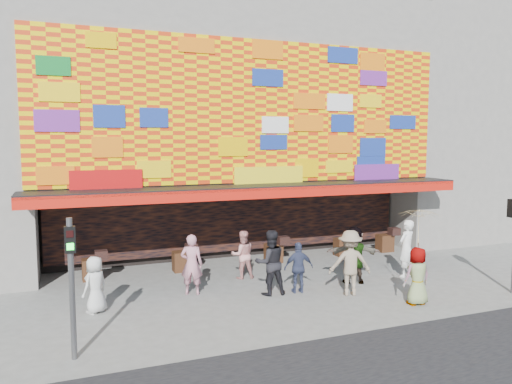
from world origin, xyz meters
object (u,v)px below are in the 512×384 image
ped_b (192,264)px  parasol (419,227)px  signal_left (71,272)px  ped_e (299,268)px  ped_f (354,255)px  ped_h (406,248)px  ped_d (350,263)px  ped_i (243,255)px  ped_c (270,262)px  ped_a (95,285)px  ped_g (417,276)px

ped_b → parasol: parasol is taller
signal_left → ped_e: (6.42, 2.39, -1.09)m
ped_f → ped_h: (2.04, 0.01, 0.04)m
ped_d → ped_e: bearing=-11.5°
ped_e → ped_i: (-1.04, 2.08, 0.03)m
ped_f → signal_left: bearing=39.9°
signal_left → ped_h: size_ratio=1.56×
signal_left → ped_c: 6.17m
signal_left → ped_i: bearing=39.7°
ped_h → parasol: size_ratio=0.99×
ped_i → parasol: (3.63, -4.26, 1.40)m
ped_b → ped_d: size_ratio=0.94×
ped_a → ped_e: 5.81m
signal_left → ped_i: (5.38, 4.47, -1.06)m
ped_a → ped_b: bearing=153.5°
signal_left → ped_g: (9.01, 0.21, -1.05)m
ped_c → ped_f: bearing=-172.9°
ped_c → ped_d: ped_c is taller
ped_a → parasol: parasol is taller
ped_b → signal_left: bearing=68.3°
ped_f → ped_e: bearing=29.9°
signal_left → ped_d: (7.73, 1.65, -0.89)m
ped_c → ped_h: size_ratio=1.01×
signal_left → ped_a: bearing=77.6°
ped_g → ped_h: ped_h is taller
parasol → ped_b: bearing=150.3°
ped_a → ped_h: ped_h is taller
ped_f → ped_i: (-3.15, 1.80, -0.13)m
ped_f → ped_g: 2.51m
ped_i → ped_f: bearing=157.3°
ped_b → ped_g: 6.47m
ped_c → ped_d: bearing=162.5°
parasol → ped_f: bearing=101.1°
ped_h → signal_left: bearing=-5.3°
ped_d → ped_g: ped_d is taller
ped_e → ped_a: bearing=4.7°
signal_left → ped_e: size_ratio=1.95×
ped_a → ped_e: (5.80, -0.39, 0.01)m
ped_d → ped_g: (1.27, -1.44, -0.16)m
ped_g → ped_h: 2.92m
ped_d → ped_i: (-2.35, 2.82, -0.17)m
signal_left → ped_i: size_ratio=1.87×
ped_g → ped_c: bearing=-31.8°
ped_e → ped_f: 2.13m
ped_a → parasol: (8.39, -2.58, 1.44)m
ped_e → ped_i: ped_i is taller
signal_left → ped_h: 10.93m
ped_c → ped_e: size_ratio=1.26×
ped_e → ped_f: size_ratio=0.83×
signal_left → ped_h: signal_left is taller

